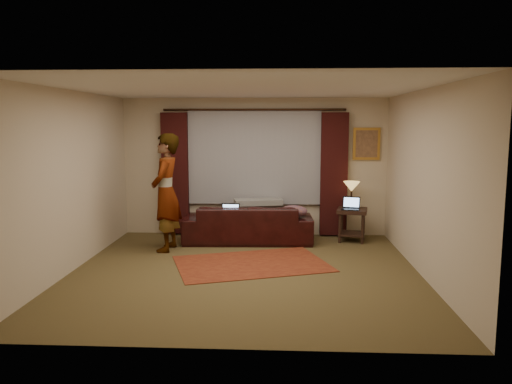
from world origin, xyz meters
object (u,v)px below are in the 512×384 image
(sofa, at_px, (248,216))
(end_table, at_px, (352,225))
(tiffany_lamp, at_px, (351,195))
(laptop_sofa, at_px, (230,211))
(person, at_px, (166,193))
(laptop_table, at_px, (351,204))

(sofa, relative_size, end_table, 3.85)
(tiffany_lamp, bearing_deg, laptop_sofa, -169.78)
(laptop_sofa, xyz_separation_m, person, (-1.01, -0.53, 0.40))
(sofa, height_order, person, person)
(laptop_sofa, relative_size, tiffany_lamp, 0.73)
(laptop_sofa, xyz_separation_m, end_table, (2.20, 0.29, -0.28))
(laptop_sofa, height_order, person, person)
(laptop_table, bearing_deg, tiffany_lamp, 93.95)
(end_table, distance_m, person, 3.38)
(end_table, height_order, person, person)
(laptop_table, bearing_deg, person, -152.96)
(tiffany_lamp, bearing_deg, end_table, -85.12)
(sofa, distance_m, person, 1.58)
(laptop_sofa, height_order, tiffany_lamp, tiffany_lamp)
(tiffany_lamp, xyz_separation_m, person, (-3.20, -0.93, 0.14))
(sofa, distance_m, laptop_sofa, 0.37)
(tiffany_lamp, distance_m, person, 3.33)
(sofa, bearing_deg, person, 24.99)
(tiffany_lamp, bearing_deg, person, -163.81)
(tiffany_lamp, height_order, laptop_table, tiffany_lamp)
(laptop_sofa, distance_m, laptop_table, 2.16)
(laptop_sofa, distance_m, person, 1.21)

